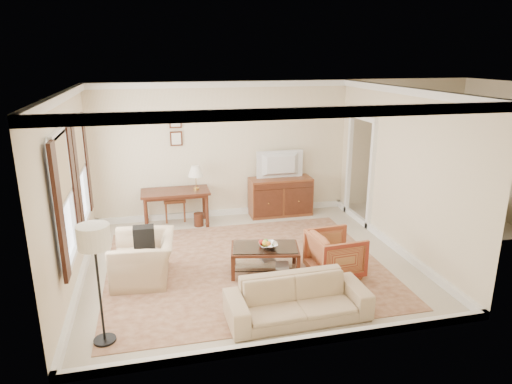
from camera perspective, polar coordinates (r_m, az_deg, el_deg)
name	(u,v)px	position (r m, az deg, el deg)	size (l,w,h in m)	color
room_shell	(248,117)	(7.23, -1.01, 9.30)	(5.51, 5.01, 2.91)	beige
annex_bedroom	(441,204)	(10.59, 22.09, -1.36)	(3.00, 2.70, 2.90)	beige
window_front	(64,199)	(6.67, -22.86, -0.78)	(0.12, 1.56, 1.80)	#CCB284
window_rear	(80,171)	(8.20, -21.18, 2.51)	(0.12, 1.56, 1.80)	#CCB284
doorway	(359,171)	(9.78, 12.81, 2.53)	(0.10, 1.12, 2.25)	white
rug	(246,266)	(7.75, -1.29, -9.29)	(4.52, 3.88, 0.01)	brown
writing_desk	(175,196)	(9.48, -10.05, -0.47)	(1.38, 0.69, 0.75)	#4A2215
desk_chair	(174,196)	(9.85, -10.20, -0.54)	(0.45, 0.45, 1.05)	brown
desk_lamp	(196,178)	(9.41, -7.53, 1.80)	(0.32, 0.32, 0.50)	silver
framed_prints	(176,129)	(9.60, -10.00, 7.71)	(0.25, 0.04, 0.68)	#4A2215
sideboard	(280,196)	(10.06, 3.06, -0.55)	(1.36, 0.52, 0.84)	brown
tv	(281,156)	(9.81, 3.17, 4.48)	(0.98, 0.56, 0.13)	black
coffee_table	(265,253)	(7.42, 1.12, -7.58)	(1.19, 0.84, 0.46)	#4A2215
fruit_bowl	(268,245)	(7.32, 1.54, -6.59)	(0.42, 0.42, 0.10)	silver
book_a	(261,259)	(7.60, 0.57, -8.40)	(0.28, 0.04, 0.38)	brown
book_b	(276,265)	(7.41, 2.46, -9.12)	(0.28, 0.03, 0.38)	brown
striped_armchair	(335,252)	(7.44, 9.89, -7.39)	(0.77, 0.72, 0.79)	maroon
club_armchair	(143,251)	(7.38, -13.91, -7.22)	(1.08, 0.70, 0.94)	tan
backpack	(144,237)	(7.28, -13.84, -5.45)	(0.32, 0.22, 0.40)	black
sofa	(298,293)	(6.24, 5.24, -12.48)	(1.90, 0.56, 0.74)	tan
floor_lamp	(94,246)	(5.64, -19.54, -6.34)	(0.38, 0.38, 1.54)	black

